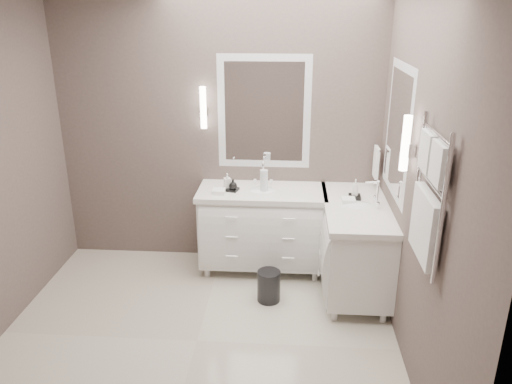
# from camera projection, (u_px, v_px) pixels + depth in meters

# --- Properties ---
(floor) EXTENTS (3.20, 3.00, 0.01)m
(floor) POSITION_uv_depth(u_px,v_px,m) (197.00, 341.00, 3.99)
(floor) COLOR beige
(floor) RESTS_ON ground
(wall_back) EXTENTS (3.20, 0.01, 2.70)m
(wall_back) POSITION_uv_depth(u_px,v_px,m) (219.00, 131.00, 4.92)
(wall_back) COLOR #574A46
(wall_back) RESTS_ON floor
(wall_front) EXTENTS (3.20, 0.01, 2.70)m
(wall_front) POSITION_uv_depth(u_px,v_px,m) (120.00, 299.00, 2.11)
(wall_front) COLOR #574A46
(wall_front) RESTS_ON floor
(wall_right) EXTENTS (0.01, 3.00, 2.70)m
(wall_right) POSITION_uv_depth(u_px,v_px,m) (420.00, 187.00, 3.41)
(wall_right) COLOR #574A46
(wall_right) RESTS_ON floor
(vanity_back) EXTENTS (1.24, 0.59, 0.97)m
(vanity_back) POSITION_uv_depth(u_px,v_px,m) (262.00, 224.00, 4.94)
(vanity_back) COLOR white
(vanity_back) RESTS_ON floor
(vanity_right) EXTENTS (0.59, 1.24, 0.97)m
(vanity_right) POSITION_uv_depth(u_px,v_px,m) (355.00, 242.00, 4.58)
(vanity_right) COLOR white
(vanity_right) RESTS_ON floor
(mirror_back) EXTENTS (0.90, 0.02, 1.10)m
(mirror_back) POSITION_uv_depth(u_px,v_px,m) (264.00, 112.00, 4.81)
(mirror_back) COLOR white
(mirror_back) RESTS_ON wall_back
(mirror_right) EXTENTS (0.02, 0.90, 1.10)m
(mirror_right) POSITION_uv_depth(u_px,v_px,m) (398.00, 131.00, 4.09)
(mirror_right) COLOR white
(mirror_right) RESTS_ON wall_right
(sconce_back) EXTENTS (0.06, 0.06, 0.40)m
(sconce_back) POSITION_uv_depth(u_px,v_px,m) (203.00, 108.00, 4.77)
(sconce_back) COLOR white
(sconce_back) RESTS_ON wall_back
(sconce_right) EXTENTS (0.06, 0.06, 0.40)m
(sconce_right) POSITION_uv_depth(u_px,v_px,m) (406.00, 144.00, 3.54)
(sconce_right) COLOR white
(sconce_right) RESTS_ON wall_right
(towel_bar_corner) EXTENTS (0.03, 0.22, 0.30)m
(towel_bar_corner) POSITION_uv_depth(u_px,v_px,m) (376.00, 162.00, 4.77)
(towel_bar_corner) COLOR white
(towel_bar_corner) RESTS_ON wall_right
(towel_ladder) EXTENTS (0.06, 0.58, 0.90)m
(towel_ladder) POSITION_uv_depth(u_px,v_px,m) (428.00, 203.00, 3.03)
(towel_ladder) COLOR white
(towel_ladder) RESTS_ON wall_right
(waste_bin) EXTENTS (0.27, 0.27, 0.29)m
(waste_bin) POSITION_uv_depth(u_px,v_px,m) (269.00, 286.00, 4.49)
(waste_bin) COLOR black
(waste_bin) RESTS_ON floor
(amenity_tray_back) EXTENTS (0.17, 0.15, 0.02)m
(amenity_tray_back) POSITION_uv_depth(u_px,v_px,m) (230.00, 189.00, 4.79)
(amenity_tray_back) COLOR black
(amenity_tray_back) RESTS_ON vanity_back
(amenity_tray_right) EXTENTS (0.12, 0.15, 0.02)m
(amenity_tray_right) POSITION_uv_depth(u_px,v_px,m) (355.00, 197.00, 4.60)
(amenity_tray_right) COLOR black
(amenity_tray_right) RESTS_ON vanity_right
(water_bottle) EXTENTS (0.09, 0.09, 0.21)m
(water_bottle) POSITION_uv_depth(u_px,v_px,m) (264.00, 181.00, 4.73)
(water_bottle) COLOR silver
(water_bottle) RESTS_ON vanity_back
(soap_bottle_a) EXTENTS (0.08, 0.08, 0.14)m
(soap_bottle_a) POSITION_uv_depth(u_px,v_px,m) (227.00, 180.00, 4.78)
(soap_bottle_a) COLOR white
(soap_bottle_a) RESTS_ON amenity_tray_back
(soap_bottle_b) EXTENTS (0.08, 0.08, 0.10)m
(soap_bottle_b) POSITION_uv_depth(u_px,v_px,m) (233.00, 184.00, 4.74)
(soap_bottle_b) COLOR black
(soap_bottle_b) RESTS_ON amenity_tray_back
(soap_bottle_c) EXTENTS (0.07, 0.07, 0.16)m
(soap_bottle_c) POSITION_uv_depth(u_px,v_px,m) (355.00, 188.00, 4.57)
(soap_bottle_c) COLOR white
(soap_bottle_c) RESTS_ON amenity_tray_right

